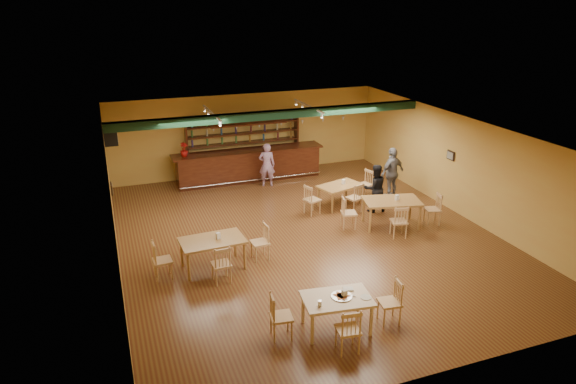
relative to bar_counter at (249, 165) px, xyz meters
name	(u,v)px	position (x,y,z in m)	size (l,w,h in m)	color
floor	(307,236)	(0.18, -5.15, -0.56)	(12.00, 12.00, 0.00)	#562B18
ceiling_beam	(274,115)	(0.18, -2.35, 2.31)	(10.00, 0.30, 0.25)	black
track_rail_left	(212,113)	(-1.62, -1.75, 2.38)	(0.05, 2.50, 0.05)	silver
track_rail_right	(308,106)	(1.58, -1.75, 2.38)	(0.05, 2.50, 0.05)	silver
ac_unit	(110,134)	(-4.62, -0.95, 1.79)	(0.34, 0.70, 0.48)	silver
picture_left	(111,189)	(-4.79, -4.15, 1.14)	(0.04, 0.34, 0.28)	black
picture_right	(451,155)	(5.15, -4.65, 1.14)	(0.04, 0.34, 0.28)	black
bar_counter	(249,165)	(0.00, 0.00, 0.00)	(5.48, 0.85, 1.13)	#37130B
back_bar_hutch	(244,145)	(0.00, 0.63, 0.57)	(4.24, 0.40, 2.28)	#37130B
poinsettia	(184,150)	(-2.29, 0.00, 0.81)	(0.27, 0.27, 0.48)	#AD120F
dining_table_b	(340,195)	(2.03, -3.37, -0.22)	(1.37, 0.82, 0.69)	olive
dining_table_c	(213,254)	(-2.65, -6.03, -0.18)	(1.53, 0.92, 0.77)	olive
dining_table_d	(391,213)	(2.74, -5.32, -0.17)	(1.60, 0.96, 0.80)	olive
near_table	(336,313)	(-0.89, -9.34, -0.20)	(1.35, 0.87, 0.72)	beige
pizza_tray	(342,296)	(-0.79, -9.34, 0.17)	(0.40, 0.40, 0.01)	silver
parmesan_shaker	(320,303)	(-1.32, -9.49, 0.21)	(0.07, 0.07, 0.11)	#EAE5C6
napkin_stack	(348,289)	(-0.55, -9.15, 0.17)	(0.20, 0.15, 0.03)	white
pizza_server	(347,293)	(-0.65, -9.29, 0.18)	(0.32, 0.09, 0.00)	silver
side_plate	(366,297)	(-0.36, -9.53, 0.16)	(0.22, 0.22, 0.01)	white
patron_bar	(267,165)	(0.42, -0.83, 0.21)	(0.57, 0.37, 1.55)	#934BA2
patron_right_a	(375,188)	(2.83, -4.17, 0.19)	(0.73, 0.57, 1.51)	black
patron_right_b	(392,173)	(3.94, -3.32, 0.29)	(1.01, 0.42, 1.72)	slate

